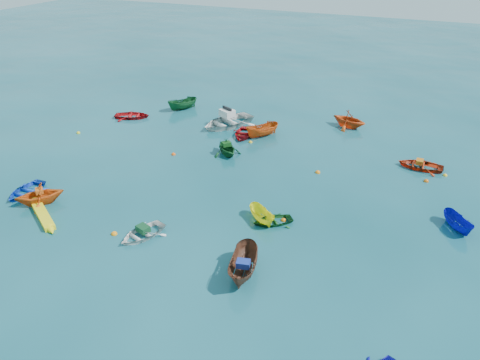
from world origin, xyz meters
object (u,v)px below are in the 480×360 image
at_px(dinghy_white_near, 142,236).
at_px(motorboat_white, 227,126).
at_px(dinghy_blue_sw, 26,194).
at_px(kayak_yellow, 44,218).

height_order(dinghy_white_near, motorboat_white, motorboat_white).
bearing_deg(motorboat_white, dinghy_blue_sw, -87.29).
bearing_deg(dinghy_blue_sw, dinghy_white_near, -7.68).
distance_m(dinghy_white_near, kayak_yellow, 6.70).
relative_size(dinghy_white_near, kayak_yellow, 0.69).
bearing_deg(kayak_yellow, dinghy_white_near, -50.66).
bearing_deg(dinghy_white_near, dinghy_blue_sw, -166.94).
relative_size(dinghy_blue_sw, kayak_yellow, 0.72).
distance_m(dinghy_blue_sw, motorboat_white, 18.02).
height_order(dinghy_blue_sw, motorboat_white, motorboat_white).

